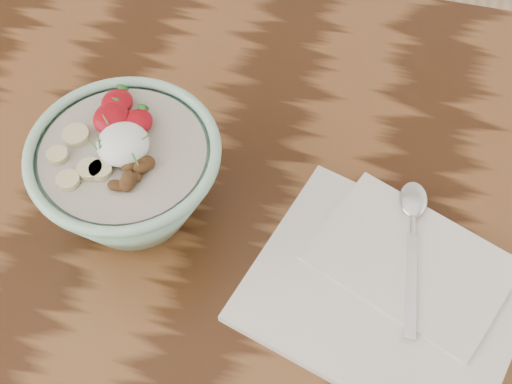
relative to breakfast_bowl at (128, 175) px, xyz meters
The scene contains 4 objects.
table 20.13cm from the breakfast_bowl, ahead, with size 160.00×90.00×75.00cm.
breakfast_bowl is the anchor object (origin of this frame).
napkin 31.52cm from the breakfast_bowl, ahead, with size 34.06×30.37×1.76cm.
spoon 32.57cm from the breakfast_bowl, ahead, with size 4.17×19.86×1.03cm.
Camera 1 is at (12.82, -41.17, 146.60)cm, focal length 50.00 mm.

